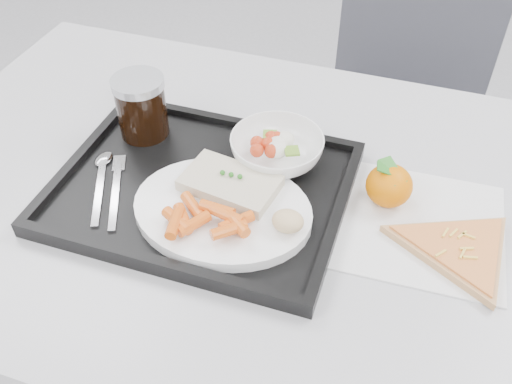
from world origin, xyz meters
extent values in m
cube|color=silver|center=(0.00, 0.30, 0.73)|extent=(1.20, 0.80, 0.03)
cylinder|color=#47474C|center=(-0.54, 0.64, 0.36)|extent=(0.04, 0.04, 0.72)
cube|color=#3A3B43|center=(0.19, 0.92, 0.45)|extent=(0.48, 0.48, 0.04)
cube|color=#3A3B43|center=(0.19, 1.11, 0.70)|extent=(0.42, 0.10, 0.46)
cylinder|color=#47474C|center=(0.01, 0.74, 0.21)|extent=(0.03, 0.03, 0.43)
cylinder|color=#47474C|center=(0.37, 0.74, 0.21)|extent=(0.03, 0.03, 0.43)
cylinder|color=#47474C|center=(0.01, 1.10, 0.21)|extent=(0.03, 0.03, 0.43)
cylinder|color=#47474C|center=(0.37, 1.10, 0.21)|extent=(0.03, 0.03, 0.43)
cube|color=black|center=(-0.07, 0.27, 0.76)|extent=(0.45, 0.35, 0.01)
cube|color=black|center=(-0.07, 0.43, 0.77)|extent=(0.45, 0.02, 0.01)
cube|color=black|center=(-0.07, 0.10, 0.77)|extent=(0.45, 0.02, 0.01)
cube|color=black|center=(0.15, 0.27, 0.77)|extent=(0.02, 0.32, 0.01)
cube|color=black|center=(-0.28, 0.27, 0.77)|extent=(0.02, 0.32, 0.01)
cylinder|color=white|center=(-0.01, 0.22, 0.77)|extent=(0.27, 0.27, 0.02)
cube|color=beige|center=(-0.02, 0.26, 0.79)|extent=(0.15, 0.11, 0.02)
sphere|color=#236B1C|center=(-0.03, 0.27, 0.81)|extent=(0.01, 0.01, 0.01)
sphere|color=#236B1C|center=(-0.02, 0.27, 0.81)|extent=(0.01, 0.01, 0.01)
sphere|color=#236B1C|center=(0.00, 0.27, 0.81)|extent=(0.01, 0.01, 0.01)
ellipsoid|color=#E2AC7E|center=(0.09, 0.21, 0.80)|extent=(0.06, 0.05, 0.03)
imported|color=white|center=(0.03, 0.36, 0.79)|extent=(0.15, 0.15, 0.05)
cylinder|color=black|center=(-0.21, 0.36, 0.81)|extent=(0.08, 0.08, 0.10)
cylinder|color=#A5A8AD|center=(-0.21, 0.36, 0.87)|extent=(0.09, 0.09, 0.01)
cube|color=silver|center=(-0.21, 0.20, 0.77)|extent=(0.07, 0.14, 0.00)
ellipsoid|color=silver|center=(-0.24, 0.27, 0.77)|extent=(0.04, 0.05, 0.01)
cube|color=silver|center=(-0.18, 0.20, 0.77)|extent=(0.07, 0.14, 0.00)
cube|color=silver|center=(-0.22, 0.27, 0.77)|extent=(0.03, 0.04, 0.00)
cube|color=silver|center=(0.27, 0.30, 0.75)|extent=(0.26, 0.25, 0.00)
ellipsoid|color=orange|center=(0.21, 0.34, 0.79)|extent=(0.09, 0.09, 0.07)
cube|color=#236B1C|center=(0.21, 0.34, 0.81)|extent=(0.05, 0.05, 0.02)
cube|color=#236B1C|center=(0.21, 0.34, 0.81)|extent=(0.05, 0.03, 0.02)
cylinder|color=tan|center=(0.33, 0.27, 0.76)|extent=(0.24, 0.24, 0.01)
cylinder|color=red|center=(0.33, 0.27, 0.77)|extent=(0.21, 0.21, 0.00)
cube|color=#EABC47|center=(0.33, 0.25, 0.77)|extent=(0.01, 0.02, 0.00)
cube|color=#EABC47|center=(0.34, 0.25, 0.77)|extent=(0.02, 0.01, 0.00)
cube|color=#EABC47|center=(0.34, 0.26, 0.77)|extent=(0.02, 0.01, 0.00)
cube|color=#EABC47|center=(0.31, 0.28, 0.77)|extent=(0.01, 0.02, 0.00)
cube|color=#EABC47|center=(0.34, 0.29, 0.77)|extent=(0.02, 0.01, 0.00)
cube|color=#EABC47|center=(0.32, 0.29, 0.77)|extent=(0.01, 0.02, 0.00)
cube|color=#EABC47|center=(0.30, 0.24, 0.77)|extent=(0.01, 0.02, 0.00)
cube|color=#EABC47|center=(0.33, 0.29, 0.77)|extent=(0.01, 0.02, 0.00)
cylinder|color=#D85815|center=(-0.03, 0.16, 0.80)|extent=(0.04, 0.05, 0.02)
cylinder|color=#D85815|center=(0.02, 0.19, 0.79)|extent=(0.05, 0.05, 0.02)
cylinder|color=#D85815|center=(0.02, 0.16, 0.80)|extent=(0.05, 0.05, 0.02)
cylinder|color=#D85815|center=(-0.05, 0.17, 0.79)|extent=(0.05, 0.05, 0.02)
cylinder|color=#D85815|center=(-0.01, 0.20, 0.80)|extent=(0.05, 0.02, 0.02)
cylinder|color=#D85815|center=(-0.06, 0.16, 0.80)|extent=(0.05, 0.04, 0.02)
cylinder|color=#D85815|center=(-0.05, 0.20, 0.79)|extent=(0.05, 0.05, 0.02)
cylinder|color=#D85815|center=(-0.06, 0.15, 0.80)|extent=(0.03, 0.05, 0.02)
cylinder|color=#D85815|center=(0.02, 0.18, 0.80)|extent=(0.05, 0.05, 0.02)
cylinder|color=#D85815|center=(0.01, 0.19, 0.80)|extent=(0.05, 0.03, 0.02)
sphere|color=#B73214|center=(0.01, 0.36, 0.80)|extent=(0.02, 0.02, 0.02)
sphere|color=#B73214|center=(0.00, 0.36, 0.80)|extent=(0.02, 0.02, 0.02)
sphere|color=#B73214|center=(0.01, 0.38, 0.80)|extent=(0.02, 0.02, 0.02)
sphere|color=#B73214|center=(0.02, 0.34, 0.80)|extent=(0.02, 0.02, 0.02)
sphere|color=#B73214|center=(0.00, 0.34, 0.80)|extent=(0.02, 0.02, 0.02)
sphere|color=#B73214|center=(0.02, 0.38, 0.80)|extent=(0.02, 0.02, 0.02)
ellipsoid|color=silver|center=(0.03, 0.38, 0.80)|extent=(0.03, 0.03, 0.03)
ellipsoid|color=silver|center=(0.03, 0.35, 0.80)|extent=(0.03, 0.03, 0.03)
ellipsoid|color=silver|center=(0.03, 0.37, 0.80)|extent=(0.03, 0.03, 0.03)
ellipsoid|color=silver|center=(0.03, 0.35, 0.80)|extent=(0.03, 0.03, 0.03)
cube|color=olive|center=(0.06, 0.35, 0.80)|extent=(0.03, 0.03, 0.00)
cube|color=olive|center=(0.01, 0.38, 0.80)|extent=(0.03, 0.03, 0.00)
cube|color=olive|center=(0.02, 0.36, 0.80)|extent=(0.03, 0.03, 0.00)
camera|label=1|loc=(0.22, -0.33, 1.38)|focal=40.00mm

